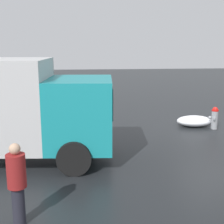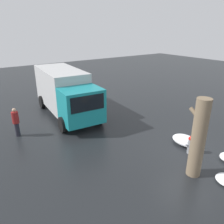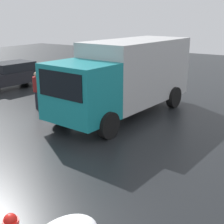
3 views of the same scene
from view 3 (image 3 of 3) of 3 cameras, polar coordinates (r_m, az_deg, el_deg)
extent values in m
cylinder|color=red|center=(5.45, -18.07, -18.50)|extent=(0.27, 0.27, 0.06)
sphere|color=red|center=(5.44, -18.10, -18.26)|extent=(0.22, 0.22, 0.22)
cube|color=teal|center=(10.50, -5.83, 3.68)|extent=(1.96, 2.39, 1.93)
cube|color=black|center=(9.79, -9.55, 4.86)|extent=(0.18, 1.89, 0.85)
cube|color=#BCBCBC|center=(13.07, 4.58, 7.63)|extent=(5.20, 2.65, 2.47)
cylinder|color=black|center=(10.12, -0.68, -2.44)|extent=(0.92, 0.35, 0.90)
cylinder|color=black|center=(11.59, -9.42, -0.09)|extent=(0.92, 0.35, 0.90)
cylinder|color=black|center=(13.85, 11.24, 2.67)|extent=(0.92, 0.35, 0.90)
cylinder|color=black|center=(14.95, 3.53, 4.06)|extent=(0.92, 0.35, 0.90)
cylinder|color=#23232D|center=(13.77, -13.38, 2.15)|extent=(0.24, 0.24, 0.76)
cylinder|color=maroon|center=(13.61, -13.59, 4.97)|extent=(0.35, 0.35, 0.63)
sphere|color=tan|center=(13.53, -13.71, 6.70)|extent=(0.21, 0.21, 0.21)
cube|color=black|center=(18.15, -18.20, 6.10)|extent=(4.62, 2.14, 0.62)
cube|color=black|center=(18.18, -17.78, 7.93)|extent=(2.28, 1.71, 0.48)
cylinder|color=black|center=(18.40, -12.67, 5.70)|extent=(0.62, 0.26, 0.60)
cylinder|color=black|center=(19.75, -15.84, 6.24)|extent=(0.62, 0.26, 0.60)
camera|label=1|loc=(17.11, -30.23, 13.23)|focal=50.00mm
camera|label=2|loc=(12.06, -71.98, 13.67)|focal=35.00mm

